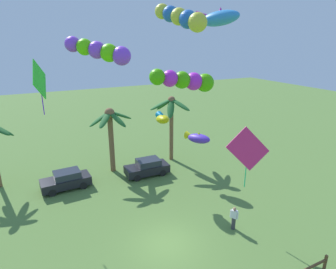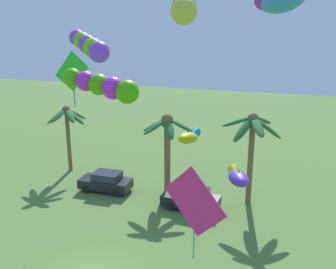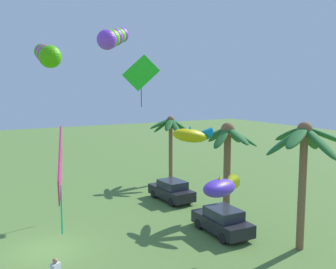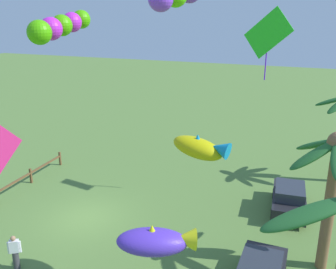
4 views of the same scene
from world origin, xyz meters
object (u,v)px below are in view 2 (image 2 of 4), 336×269
palm_tree_1 (67,120)px  palm_tree_2 (252,133)px  kite_diamond_0 (73,72)px  kite_tube_1 (103,85)px  kite_tube_6 (89,45)px  kite_tube_7 (184,5)px  kite_fish_5 (189,137)px  parked_car_0 (106,182)px  palm_tree_0 (167,134)px  parked_car_1 (191,198)px  kite_fish_4 (280,0)px  kite_fish_2 (238,177)px  kite_diamond_3 (195,203)px

palm_tree_1 → palm_tree_2: size_ratio=0.88×
kite_diamond_0 → kite_tube_1: (6.55, -7.80, 0.52)m
kite_diamond_0 → kite_tube_6: 5.07m
kite_tube_7 → palm_tree_2: bearing=67.7°
kite_tube_1 → kite_fish_5: (1.82, 6.70, -3.88)m
parked_car_0 → kite_fish_5: size_ratio=1.76×
palm_tree_0 → kite_tube_1: size_ratio=1.69×
palm_tree_2 → kite_diamond_0: bearing=-163.2°
kite_diamond_0 → parked_car_1: bearing=8.8°
parked_car_0 → kite_diamond_0: 8.72m
palm_tree_0 → palm_tree_2: (6.11, -0.01, 0.63)m
kite_tube_1 → parked_car_1: bearing=81.2°
kite_diamond_0 → kite_fish_4: bearing=-6.2°
kite_fish_2 → kite_fish_5: bearing=171.7°
kite_tube_6 → kite_tube_7: kite_tube_7 is taller
palm_tree_1 → kite_tube_1: bearing=-49.8°
parked_car_0 → kite_fish_4: kite_fish_4 is taller
kite_diamond_0 → palm_tree_2: bearing=16.8°
palm_tree_0 → kite_tube_7: size_ratio=1.43×
kite_tube_1 → kite_fish_4: size_ratio=1.01×
parked_car_0 → kite_fish_5: kite_fish_5 is taller
kite_diamond_3 → kite_diamond_0: bearing=142.0°
palm_tree_2 → kite_diamond_3: bearing=-93.8°
palm_tree_0 → kite_tube_7: kite_tube_7 is taller
kite_tube_1 → kite_fish_5: bearing=74.8°
palm_tree_2 → kite_fish_2: (-0.10, -5.04, -1.25)m
palm_tree_0 → kite_fish_5: bearing=-57.2°
kite_tube_7 → kite_tube_1: bearing=-116.0°
parked_car_1 → kite_tube_7: kite_tube_7 is taller
palm_tree_1 → kite_fish_4: kite_fish_4 is taller
kite_tube_6 → palm_tree_2: bearing=39.7°
parked_car_1 → palm_tree_2: bearing=32.4°
palm_tree_2 → kite_tube_7: (-2.83, -6.91, 7.93)m
palm_tree_1 → kite_fish_4: bearing=-19.6°
palm_tree_0 → parked_car_0: palm_tree_0 is taller
kite_fish_4 → kite_tube_1: bearing=-135.0°
kite_fish_4 → kite_fish_5: (-4.59, 0.29, -7.47)m
palm_tree_0 → palm_tree_1: palm_tree_0 is taller
palm_tree_2 → kite_fish_5: size_ratio=2.90×
palm_tree_2 → parked_car_1: bearing=-147.6°
kite_fish_2 → kite_fish_4: kite_fish_4 is taller
palm_tree_2 → kite_tube_7: kite_tube_7 is taller
palm_tree_2 → kite_tube_1: 13.16m
kite_tube_1 → kite_fish_5: kite_tube_1 is taller
palm_tree_0 → parked_car_1: (2.54, -2.27, -3.77)m
palm_tree_0 → kite_fish_2: bearing=-40.0°
kite_fish_5 → kite_tube_7: size_ratio=0.54×
kite_diamond_0 → kite_tube_1: size_ratio=1.04×
parked_car_1 → kite_tube_6: size_ratio=1.15×
kite_fish_5 → kite_tube_1: bearing=-105.2°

